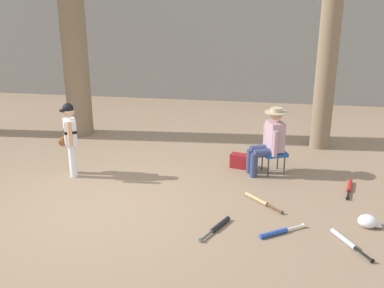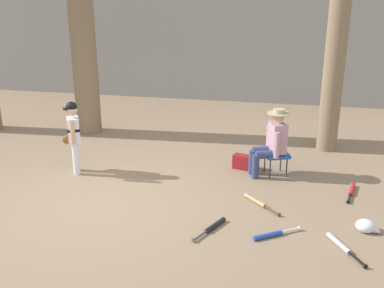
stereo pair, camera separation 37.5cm
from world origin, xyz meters
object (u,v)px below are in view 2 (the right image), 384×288
at_px(tree_behind_spectator, 337,36).
at_px(bat_aluminum_silver, 341,245).
at_px(young_ballplayer, 73,133).
at_px(bat_blue_youth, 271,235).
at_px(batting_helmet_white, 366,226).
at_px(handbag_beside_stool, 243,162).
at_px(bat_wood_tan, 257,202).
at_px(folding_stool, 276,155).
at_px(seated_spectator, 272,141).
at_px(tree_near_player, 81,9).
at_px(bat_red_barrel, 352,191).
at_px(bat_black_composite, 213,227).

distance_m(tree_behind_spectator, bat_aluminum_silver, 4.46).
bearing_deg(young_ballplayer, bat_blue_youth, -23.27).
bearing_deg(batting_helmet_white, young_ballplayer, 167.05).
xyz_separation_m(handbag_beside_stool, bat_wood_tan, (0.38, -1.39, -0.10)).
relative_size(young_ballplayer, folding_stool, 2.52).
bearing_deg(bat_blue_youth, handbag_beside_stool, 105.42).
bearing_deg(seated_spectator, folding_stool, 21.40).
relative_size(tree_near_player, bat_red_barrel, 8.67).
bearing_deg(seated_spectator, tree_near_player, 157.86).
distance_m(tree_behind_spectator, bat_red_barrel, 3.09).
distance_m(seated_spectator, bat_aluminum_silver, 2.52).
xyz_separation_m(seated_spectator, handbag_beside_stool, (-0.51, 0.18, -0.51)).
distance_m(handbag_beside_stool, bat_blue_youth, 2.41).
xyz_separation_m(bat_wood_tan, bat_blue_youth, (0.26, -0.94, 0.00)).
bearing_deg(bat_black_composite, tree_near_player, 132.91).
bearing_deg(handbag_beside_stool, bat_aluminum_silver, -57.60).
height_order(tree_near_player, bat_blue_youth, tree_near_player).
bearing_deg(batting_helmet_white, tree_behind_spectator, 95.44).
bearing_deg(bat_wood_tan, bat_red_barrel, 26.62).
bearing_deg(bat_black_composite, seated_spectator, 72.42).
relative_size(folding_stool, bat_wood_tan, 0.86).
bearing_deg(bat_aluminum_silver, young_ballplayer, 160.05).
bearing_deg(batting_helmet_white, seated_spectator, 128.83).
bearing_deg(handbag_beside_stool, batting_helmet_white, -45.20).
distance_m(bat_wood_tan, bat_aluminum_silver, 1.53).
xyz_separation_m(tree_near_player, folding_stool, (4.30, -1.68, -2.36)).
bearing_deg(bat_red_barrel, bat_wood_tan, -153.38).
relative_size(bat_red_barrel, bat_aluminum_silver, 1.03).
xyz_separation_m(handbag_beside_stool, batting_helmet_white, (1.89, -1.90, -0.05)).
relative_size(folding_stool, bat_red_barrel, 0.70).
bearing_deg(young_ballplayer, handbag_beside_stool, 15.33).
height_order(handbag_beside_stool, bat_aluminum_silver, handbag_beside_stool).
height_order(handbag_beside_stool, bat_red_barrel, handbag_beside_stool).
distance_m(seated_spectator, batting_helmet_white, 2.27).
xyz_separation_m(folding_stool, bat_black_composite, (-0.76, -2.13, -0.33)).
bearing_deg(young_ballplayer, folding_stool, 10.48).
distance_m(folding_stool, batting_helmet_white, 2.19).
bearing_deg(folding_stool, handbag_beside_stool, 166.05).
distance_m(handbag_beside_stool, batting_helmet_white, 2.68).
relative_size(bat_wood_tan, bat_black_composite, 0.89).
bearing_deg(bat_blue_youth, young_ballplayer, 156.73).
height_order(tree_behind_spectator, bat_wood_tan, tree_behind_spectator).
bearing_deg(batting_helmet_white, bat_black_composite, -169.39).
height_order(handbag_beside_stool, batting_helmet_white, handbag_beside_stool).
bearing_deg(batting_helmet_white, handbag_beside_stool, 134.80).
bearing_deg(batting_helmet_white, bat_wood_tan, 161.16).
xyz_separation_m(bat_wood_tan, bat_aluminum_silver, (1.14, -1.02, 0.00)).
distance_m(tree_behind_spectator, bat_blue_youth, 4.48).
distance_m(young_ballplayer, bat_aluminum_silver, 4.77).
distance_m(tree_behind_spectator, seated_spectator, 2.55).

